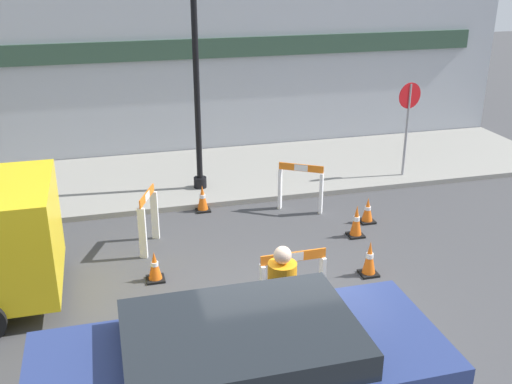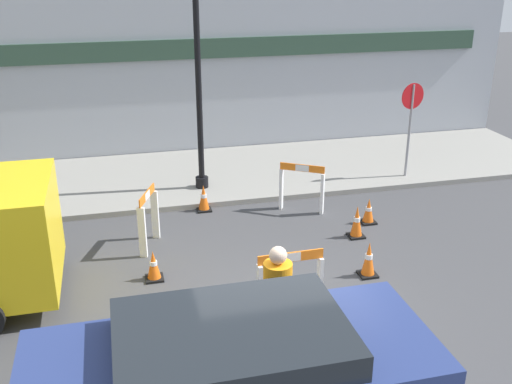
% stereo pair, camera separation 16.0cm
% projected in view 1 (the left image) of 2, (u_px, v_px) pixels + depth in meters
% --- Properties ---
extents(ground_plane, '(60.00, 60.00, 0.00)m').
position_uv_depth(ground_plane, '(278.00, 324.00, 8.77)').
color(ground_plane, '#424244').
extents(sidewalk_slab, '(18.00, 3.79, 0.12)m').
position_uv_depth(sidewalk_slab, '(201.00, 175.00, 14.49)').
color(sidewalk_slab, gray).
rests_on(sidewalk_slab, ground_plane).
extents(storefront_facade, '(18.00, 0.22, 5.50)m').
position_uv_depth(storefront_facade, '(184.00, 51.00, 15.26)').
color(storefront_facade, '#A3A8B2').
rests_on(storefront_facade, ground_plane).
extents(streetlamp_post, '(0.44, 0.44, 5.00)m').
position_uv_depth(streetlamp_post, '(195.00, 42.00, 12.39)').
color(streetlamp_post, black).
rests_on(streetlamp_post, sidewalk_slab).
extents(stop_sign, '(0.59, 0.13, 2.22)m').
position_uv_depth(stop_sign, '(408.00, 114.00, 13.81)').
color(stop_sign, gray).
rests_on(stop_sign, sidewalk_slab).
extents(barricade_0, '(0.99, 0.15, 1.09)m').
position_uv_depth(barricade_0, '(293.00, 282.00, 8.73)').
color(barricade_0, white).
rests_on(barricade_0, ground_plane).
extents(barricade_1, '(0.87, 0.61, 1.04)m').
position_uv_depth(barricade_1, '(301.00, 185.00, 12.44)').
color(barricade_1, white).
rests_on(barricade_1, ground_plane).
extents(barricade_2, '(0.43, 0.84, 1.11)m').
position_uv_depth(barricade_2, '(148.00, 218.00, 10.84)').
color(barricade_2, white).
rests_on(barricade_2, ground_plane).
extents(traffic_cone_0, '(0.30, 0.30, 0.63)m').
position_uv_depth(traffic_cone_0, '(356.00, 222.00, 11.40)').
color(traffic_cone_0, black).
rests_on(traffic_cone_0, ground_plane).
extents(traffic_cone_1, '(0.30, 0.30, 0.52)m').
position_uv_depth(traffic_cone_1, '(155.00, 267.00, 9.86)').
color(traffic_cone_1, black).
rests_on(traffic_cone_1, ground_plane).
extents(traffic_cone_2, '(0.30, 0.30, 0.57)m').
position_uv_depth(traffic_cone_2, '(203.00, 199.00, 12.54)').
color(traffic_cone_2, black).
rests_on(traffic_cone_2, ground_plane).
extents(traffic_cone_3, '(0.30, 0.30, 0.52)m').
position_uv_depth(traffic_cone_3, '(368.00, 211.00, 12.02)').
color(traffic_cone_3, black).
rests_on(traffic_cone_3, ground_plane).
extents(traffic_cone_4, '(0.30, 0.30, 0.62)m').
position_uv_depth(traffic_cone_4, '(369.00, 259.00, 10.02)').
color(traffic_cone_4, black).
rests_on(traffic_cone_4, ground_plane).
extents(person_worker, '(0.44, 0.44, 1.68)m').
position_uv_depth(person_worker, '(282.00, 301.00, 7.69)').
color(person_worker, '#33333D').
rests_on(person_worker, ground_plane).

